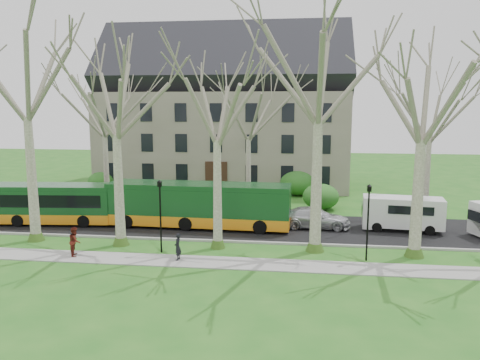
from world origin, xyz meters
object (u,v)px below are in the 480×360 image
object	(u,v)px
bus_lead	(33,203)
pedestrian_a	(178,247)
sedan	(315,218)
van_a	(402,214)
pedestrian_b	(75,241)
bus_follow	(199,204)

from	to	relation	value
bus_lead	pedestrian_a	bearing A→B (deg)	-33.11
bus_lead	sedan	bearing A→B (deg)	-1.49
van_a	pedestrian_b	bearing A→B (deg)	-151.55
bus_lead	van_a	bearing A→B (deg)	-2.23
bus_follow	van_a	distance (m)	14.33
pedestrian_a	bus_lead	bearing A→B (deg)	-118.92
bus_follow	pedestrian_a	size ratio (longest dim) A/B	8.45
sedan	pedestrian_b	bearing A→B (deg)	121.57
bus_follow	sedan	size ratio (longest dim) A/B	2.63
sedan	bus_lead	bearing A→B (deg)	95.26
sedan	pedestrian_a	bearing A→B (deg)	137.35
pedestrian_b	pedestrian_a	bearing A→B (deg)	-110.06
bus_lead	van_a	world-z (taller)	bus_lead
van_a	pedestrian_a	xyz separation A→B (m)	(-13.96, -8.11, -0.40)
bus_follow	pedestrian_a	bearing A→B (deg)	-85.40
bus_follow	pedestrian_a	xyz separation A→B (m)	(0.34, -7.31, -0.86)
sedan	pedestrian_b	distance (m)	16.22
bus_follow	sedan	distance (m)	8.37
van_a	pedestrian_a	size ratio (longest dim) A/B	3.47
pedestrian_a	pedestrian_b	xyz separation A→B (m)	(-6.14, 0.04, 0.08)
van_a	pedestrian_b	world-z (taller)	van_a
van_a	bus_lead	bearing A→B (deg)	-170.72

